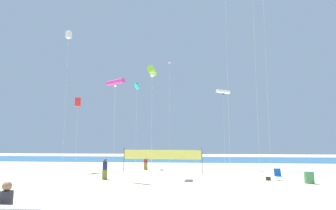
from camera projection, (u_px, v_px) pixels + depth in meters
The scene contains 16 objects.
ground_plane at pixel (168, 191), 17.13m from camera, with size 120.00×120.00×0.00m, color beige.
ocean_band at pixel (188, 159), 51.80m from camera, with size 120.00×20.00×0.01m, color #28608C.
mother_figure at pixel (5, 208), 8.51m from camera, with size 0.38×0.38×1.68m.
beachgoer_maroon_shirt at pixel (146, 161), 30.86m from camera, with size 0.39×0.39×1.70m.
beachgoer_navy_shirt at pixel (105, 168), 22.69m from camera, with size 0.37×0.37×1.64m.
folding_beach_chair at pixel (278, 174), 22.06m from camera, with size 0.52×0.65×0.89m.
trash_barrel at pixel (309, 178), 20.35m from camera, with size 0.66×0.66×0.82m, color #3F7F4C.
volleyball_net at pixel (162, 156), 28.22m from camera, with size 7.90×0.84×2.40m.
beach_handbag at pixel (268, 179), 21.99m from camera, with size 0.35×0.18×0.28m, color #2D2D33.
kite_cyan_inflatable at pixel (137, 86), 35.19m from camera, with size 0.58×1.68×10.24m.
kite_white_tube at pixel (223, 92), 32.64m from camera, with size 1.68×1.38×8.84m.
kite_red_box at pixel (78, 102), 29.90m from camera, with size 0.68×0.68×7.53m.
kite_lime_tube at pixel (152, 71), 26.10m from camera, with size 0.65×1.65×9.66m.
kite_white_box at pixel (69, 35), 34.49m from camera, with size 0.65×0.65×16.21m.
kite_pink_diamond at pixel (170, 68), 34.52m from camera, with size 0.51×0.52×12.55m.
kite_magenta_tube at pixel (115, 82), 23.69m from camera, with size 1.84×1.39×8.04m.
Camera 1 is at (1.82, -17.56, 2.81)m, focal length 30.71 mm.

